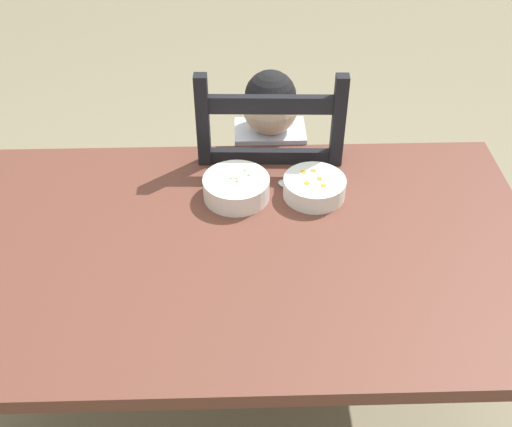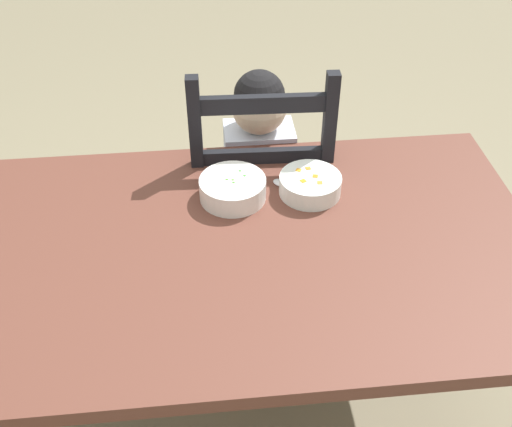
% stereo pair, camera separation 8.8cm
% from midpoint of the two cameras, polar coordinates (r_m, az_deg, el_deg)
% --- Properties ---
extents(ground_plane, '(8.00, 8.00, 0.00)m').
position_cam_midpoint_polar(ground_plane, '(2.12, -2.68, -17.62)').
color(ground_plane, '#80765C').
extents(dining_table, '(1.54, 0.88, 0.73)m').
position_cam_midpoint_polar(dining_table, '(1.62, -3.36, -5.35)').
color(dining_table, brown).
rests_on(dining_table, ground).
extents(dining_chair, '(0.44, 0.44, 1.01)m').
position_cam_midpoint_polar(dining_chair, '(2.10, -0.92, 0.83)').
color(dining_chair, black).
rests_on(dining_chair, ground).
extents(child_figure, '(0.32, 0.31, 0.94)m').
position_cam_midpoint_polar(child_figure, '(2.01, -0.90, 4.27)').
color(child_figure, silver).
rests_on(child_figure, ground).
extents(bowl_of_peas, '(0.18, 0.18, 0.06)m').
position_cam_midpoint_polar(bowl_of_peas, '(1.68, -3.65, 2.30)').
color(bowl_of_peas, white).
rests_on(bowl_of_peas, dining_table).
extents(bowl_of_carrots, '(0.17, 0.17, 0.05)m').
position_cam_midpoint_polar(bowl_of_carrots, '(1.70, 3.50, 2.65)').
color(bowl_of_carrots, white).
rests_on(bowl_of_carrots, dining_table).
extents(spoon, '(0.11, 0.11, 0.01)m').
position_cam_midpoint_polar(spoon, '(1.73, 1.31, 2.53)').
color(spoon, silver).
rests_on(spoon, dining_table).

